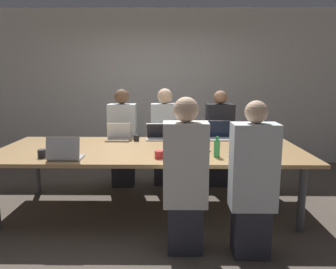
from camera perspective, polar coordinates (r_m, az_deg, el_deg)
name	(u,v)px	position (r m, az deg, el deg)	size (l,w,h in m)	color
ground_plane	(151,209)	(4.14, -2.98, -12.86)	(24.00, 24.00, 0.00)	brown
curtain_wall	(158,88)	(6.07, -1.75, 8.12)	(12.00, 0.06, 2.80)	beige
conference_table	(150,153)	(3.92, -3.08, -3.16)	(3.59, 1.45, 0.77)	tan
laptop_far_midleft	(119,135)	(4.43, -8.61, -0.12)	(0.32, 0.22, 0.23)	gray
person_far_midleft	(123,140)	(4.84, -7.89, -0.87)	(0.40, 0.24, 1.43)	#2D2D38
cup_far_midleft	(136,138)	(4.35, -5.54, -0.61)	(0.07, 0.07, 0.08)	#232328
laptop_far_center	(159,135)	(4.42, -1.52, -0.07)	(0.34, 0.22, 0.22)	silver
person_far_center	(165,138)	(4.86, -0.53, -0.69)	(0.40, 0.24, 1.44)	#2D2D38
cup_far_center	(178,137)	(4.35, 1.83, -0.52)	(0.09, 0.09, 0.09)	brown
laptop_near_right	(247,153)	(3.46, 13.58, -3.16)	(0.35, 0.23, 0.24)	#B7B7BC
person_near_right	(253,183)	(3.02, 14.56, -8.19)	(0.40, 0.24, 1.42)	#2D2D38
bottle_near_right	(217,148)	(3.50, 8.51, -2.38)	(0.07, 0.07, 0.22)	green
laptop_far_right	(218,134)	(4.50, 8.66, 0.10)	(0.34, 0.24, 0.25)	silver
person_far_right	(219,140)	(4.87, 8.91, -1.03)	(0.40, 0.24, 1.41)	#2D2D38
cup_far_right	(197,136)	(4.46, 5.16, -0.34)	(0.09, 0.09, 0.08)	white
bottle_far_right	(239,133)	(4.43, 12.31, 0.22)	(0.06, 0.06, 0.23)	green
laptop_near_midright	(183,152)	(3.37, 2.67, -3.14)	(0.32, 0.26, 0.26)	#333338
person_near_midright	(185,178)	(3.00, 3.05, -7.64)	(0.40, 0.24, 1.44)	#2D2D38
cup_near_midright	(159,155)	(3.43, -1.60, -3.51)	(0.09, 0.09, 0.08)	red
laptop_near_left	(65,153)	(3.52, -17.55, -3.10)	(0.34, 0.24, 0.25)	#B7B7BC
cup_near_left	(42,154)	(3.70, -21.05, -3.13)	(0.09, 0.09, 0.09)	#232328
stapler	(172,148)	(3.80, 0.68, -2.39)	(0.07, 0.16, 0.05)	black
notebook	(202,151)	(3.75, 5.96, -2.82)	(0.21, 0.19, 0.02)	silver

